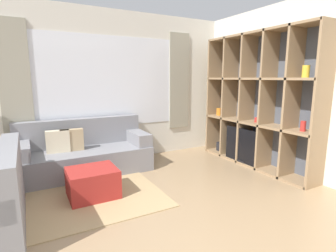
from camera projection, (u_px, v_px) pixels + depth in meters
name	position (u px, v px, depth m)	size (l,w,h in m)	color
wall_back	(109.00, 87.00, 4.71)	(5.86, 0.11, 2.70)	silver
wall_right	(274.00, 88.00, 4.40)	(0.07, 4.43, 2.70)	silver
area_rug	(64.00, 198.00, 3.34)	(2.39, 1.75, 0.01)	tan
shelving_unit	(258.00, 103.00, 4.49)	(0.39, 2.29, 2.26)	#515660
couch_main	(84.00, 154.00, 4.25)	(2.03, 0.82, 0.85)	gray
ottoman	(93.00, 183.00, 3.38)	(0.61, 0.54, 0.37)	#A82823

